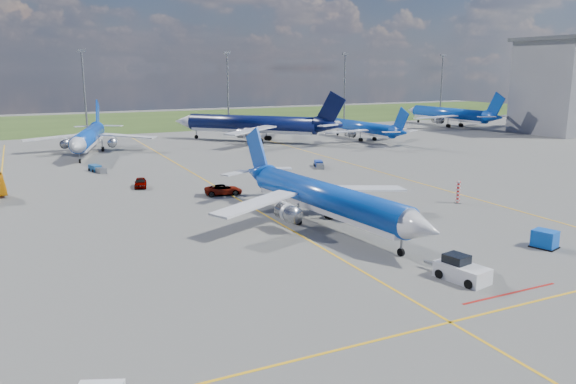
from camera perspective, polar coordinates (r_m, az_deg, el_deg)
name	(u,v)px	position (r m, az deg, el deg)	size (l,w,h in m)	color
ground	(317,245)	(58.12, 2.94, -5.39)	(400.00, 400.00, 0.00)	#50504D
grass_strip	(105,122)	(201.07, -18.10, 6.77)	(400.00, 80.00, 0.01)	#2D4719
taxiway_lines	(228,192)	(82.71, -6.16, -0.04)	(60.25, 160.00, 0.02)	#F0AF14
floodlight_masts	(160,88)	(162.76, -12.88, 10.31)	(202.20, 0.50, 22.70)	slate
warning_post	(458,192)	(78.91, 16.90, -0.01)	(0.50, 0.50, 3.00)	red
bg_jet_nnw	(90,153)	(127.56, -19.49, 3.72)	(29.66, 38.93, 10.20)	#0C40B0
bg_jet_n	(252,141)	(140.62, -3.67, 5.16)	(35.70, 46.85, 12.27)	#070E3B
bg_jet_ne	(362,140)	(144.09, 7.55, 5.25)	(25.97, 34.09, 8.93)	#0C40B0
bg_jet_ene	(448,126)	(184.13, 15.96, 6.43)	(31.98, 41.97, 10.99)	#0C40B0
main_airliner	(325,226)	(64.85, 3.83, -3.50)	(28.35, 37.21, 9.74)	#0C40B0
pushback_tug	(461,270)	(50.79, 17.15, -7.60)	(3.20, 6.42, 2.13)	silver
uld_container	(545,239)	(62.67, 24.63, -4.36)	(1.79, 2.24, 1.79)	blue
service_car_a	(140,183)	(88.47, -14.76, 0.93)	(1.77, 4.39, 1.50)	#999999
service_car_b	(223,190)	(81.08, -6.58, 0.23)	(2.49, 5.39, 1.50)	#999999
service_car_c	(272,183)	(85.69, -1.62, 0.90)	(1.78, 4.38, 1.27)	#999999
baggage_tug_w	(296,179)	(89.61, 0.81, 1.30)	(1.84, 4.50, 0.98)	navy
baggage_tug_c	(97,169)	(104.08, -18.82, 2.23)	(2.61, 5.15, 1.12)	navy
baggage_tug_e	(319,164)	(103.36, 3.18, 2.81)	(2.98, 4.97, 1.09)	#19389A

